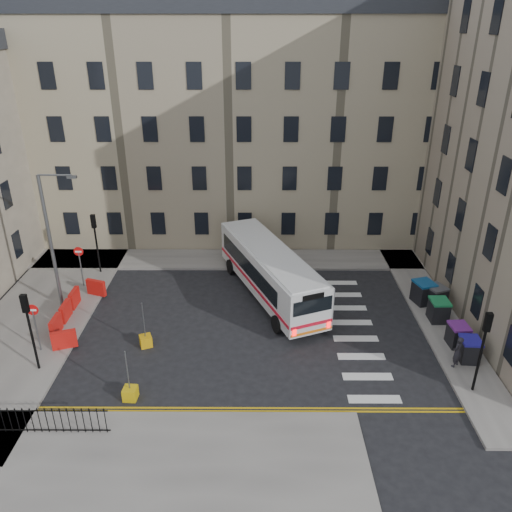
{
  "coord_description": "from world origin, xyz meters",
  "views": [
    {
      "loc": [
        -1.3,
        -23.74,
        15.42
      ],
      "look_at": [
        -1.41,
        2.92,
        3.0
      ],
      "focal_mm": 35.0,
      "sensor_mm": 36.0,
      "label": 1
    }
  ],
  "objects_px": {
    "pedestrian": "(457,352)",
    "wheelie_bin_a": "(469,349)",
    "bus": "(270,270)",
    "wheelie_bin_b": "(458,335)",
    "wheelie_bin_c": "(439,310)",
    "bollard_yellow": "(146,341)",
    "wheelie_bin_e": "(423,292)",
    "bollard_chevron": "(130,393)",
    "streetlamp": "(50,241)",
    "wheelie_bin_d": "(435,296)"
  },
  "relations": [
    {
      "from": "wheelie_bin_a",
      "to": "bollard_chevron",
      "type": "height_order",
      "value": "wheelie_bin_a"
    },
    {
      "from": "wheelie_bin_e",
      "to": "bollard_yellow",
      "type": "relative_size",
      "value": 2.48
    },
    {
      "from": "streetlamp",
      "to": "wheelie_bin_a",
      "type": "height_order",
      "value": "streetlamp"
    },
    {
      "from": "bus",
      "to": "wheelie_bin_c",
      "type": "xyz_separation_m",
      "value": [
        9.46,
        -3.09,
        -0.96
      ]
    },
    {
      "from": "streetlamp",
      "to": "wheelie_bin_e",
      "type": "bearing_deg",
      "value": 1.26
    },
    {
      "from": "wheelie_bin_b",
      "to": "bollard_chevron",
      "type": "relative_size",
      "value": 1.99
    },
    {
      "from": "bollard_yellow",
      "to": "pedestrian",
      "type": "bearing_deg",
      "value": -6.71
    },
    {
      "from": "bollard_yellow",
      "to": "bollard_chevron",
      "type": "distance_m",
      "value": 4.11
    },
    {
      "from": "wheelie_bin_a",
      "to": "wheelie_bin_b",
      "type": "xyz_separation_m",
      "value": [
        -0.1,
        1.28,
        -0.01
      ]
    },
    {
      "from": "wheelie_bin_b",
      "to": "bollard_chevron",
      "type": "distance_m",
      "value": 16.68
    },
    {
      "from": "wheelie_bin_e",
      "to": "bollard_chevron",
      "type": "bearing_deg",
      "value": -168.26
    },
    {
      "from": "wheelie_bin_b",
      "to": "wheelie_bin_e",
      "type": "xyz_separation_m",
      "value": [
        -0.48,
        4.42,
        0.09
      ]
    },
    {
      "from": "bus",
      "to": "wheelie_bin_d",
      "type": "height_order",
      "value": "bus"
    },
    {
      "from": "wheelie_bin_e",
      "to": "bollard_chevron",
      "type": "height_order",
      "value": "wheelie_bin_e"
    },
    {
      "from": "pedestrian",
      "to": "wheelie_bin_a",
      "type": "bearing_deg",
      "value": 169.57
    },
    {
      "from": "bus",
      "to": "pedestrian",
      "type": "relative_size",
      "value": 6.8
    },
    {
      "from": "streetlamp",
      "to": "bollard_chevron",
      "type": "xyz_separation_m",
      "value": [
        5.95,
        -8.0,
        -4.04
      ]
    },
    {
      "from": "wheelie_bin_b",
      "to": "pedestrian",
      "type": "xyz_separation_m",
      "value": [
        -0.72,
        -1.79,
        0.23
      ]
    },
    {
      "from": "bus",
      "to": "pedestrian",
      "type": "bearing_deg",
      "value": -61.18
    },
    {
      "from": "bollard_yellow",
      "to": "wheelie_bin_c",
      "type": "bearing_deg",
      "value": 8.36
    },
    {
      "from": "wheelie_bin_b",
      "to": "bollard_yellow",
      "type": "bearing_deg",
      "value": 176.36
    },
    {
      "from": "wheelie_bin_a",
      "to": "wheelie_bin_d",
      "type": "xyz_separation_m",
      "value": [
        0.0,
        5.3,
        0.04
      ]
    },
    {
      "from": "bus",
      "to": "bollard_yellow",
      "type": "distance_m",
      "value": 8.7
    },
    {
      "from": "pedestrian",
      "to": "bollard_yellow",
      "type": "height_order",
      "value": "pedestrian"
    },
    {
      "from": "bus",
      "to": "bollard_chevron",
      "type": "distance_m",
      "value": 11.64
    },
    {
      "from": "bus",
      "to": "bollard_yellow",
      "type": "relative_size",
      "value": 18.76
    },
    {
      "from": "wheelie_bin_c",
      "to": "bollard_yellow",
      "type": "relative_size",
      "value": 2.13
    },
    {
      "from": "pedestrian",
      "to": "wheelie_bin_b",
      "type": "bearing_deg",
      "value": -154.21
    },
    {
      "from": "wheelie_bin_a",
      "to": "wheelie_bin_c",
      "type": "height_order",
      "value": "wheelie_bin_c"
    },
    {
      "from": "bus",
      "to": "wheelie_bin_a",
      "type": "bearing_deg",
      "value": -56.81
    },
    {
      "from": "wheelie_bin_a",
      "to": "wheelie_bin_b",
      "type": "distance_m",
      "value": 1.29
    },
    {
      "from": "streetlamp",
      "to": "wheelie_bin_e",
      "type": "xyz_separation_m",
      "value": [
        21.64,
        0.48,
        -3.5
      ]
    },
    {
      "from": "wheelie_bin_a",
      "to": "pedestrian",
      "type": "relative_size",
      "value": 0.73
    },
    {
      "from": "wheelie_bin_c",
      "to": "pedestrian",
      "type": "bearing_deg",
      "value": -97.45
    },
    {
      "from": "streetlamp",
      "to": "wheelie_bin_d",
      "type": "relative_size",
      "value": 5.53
    },
    {
      "from": "streetlamp",
      "to": "wheelie_bin_d",
      "type": "distance_m",
      "value": 22.5
    },
    {
      "from": "wheelie_bin_b",
      "to": "wheelie_bin_c",
      "type": "bearing_deg",
      "value": 91.73
    },
    {
      "from": "wheelie_bin_d",
      "to": "bollard_yellow",
      "type": "bearing_deg",
      "value": 170.26
    },
    {
      "from": "wheelie_bin_c",
      "to": "bollard_yellow",
      "type": "distance_m",
      "value": 16.27
    },
    {
      "from": "wheelie_bin_c",
      "to": "wheelie_bin_e",
      "type": "bearing_deg",
      "value": 96.54
    },
    {
      "from": "wheelie_bin_d",
      "to": "bus",
      "type": "bearing_deg",
      "value": 148.05
    },
    {
      "from": "wheelie_bin_b",
      "to": "streetlamp",
      "type": "bearing_deg",
      "value": 166.41
    },
    {
      "from": "streetlamp",
      "to": "bollard_chevron",
      "type": "height_order",
      "value": "streetlamp"
    },
    {
      "from": "wheelie_bin_d",
      "to": "wheelie_bin_c",
      "type": "bearing_deg",
      "value": -124.61
    },
    {
      "from": "wheelie_bin_d",
      "to": "bollard_yellow",
      "type": "relative_size",
      "value": 2.45
    },
    {
      "from": "wheelie_bin_c",
      "to": "bollard_yellow",
      "type": "xyz_separation_m",
      "value": [
        -16.09,
        -2.36,
        -0.49
      ]
    },
    {
      "from": "wheelie_bin_c",
      "to": "wheelie_bin_d",
      "type": "bearing_deg",
      "value": 78.01
    },
    {
      "from": "streetlamp",
      "to": "wheelie_bin_e",
      "type": "relative_size",
      "value": 5.47
    },
    {
      "from": "wheelie_bin_e",
      "to": "bollard_yellow",
      "type": "bearing_deg",
      "value": 178.81
    },
    {
      "from": "bus",
      "to": "wheelie_bin_c",
      "type": "bearing_deg",
      "value": -40.16
    }
  ]
}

